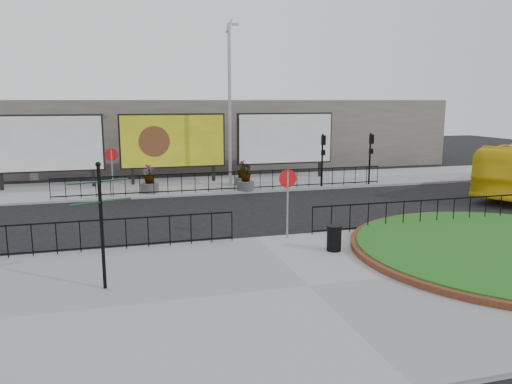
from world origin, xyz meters
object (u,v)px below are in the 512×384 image
object	(u,v)px
lamp_post	(230,103)
fingerpost_sign	(101,213)
planter_a	(149,182)
planter_c	(242,174)
planter_b	(246,179)
litter_bin	(334,238)
billboard_mid	(173,141)

from	to	relation	value
lamp_post	fingerpost_sign	world-z (taller)	lamp_post
planter_a	planter_c	world-z (taller)	planter_c
planter_b	lamp_post	bearing A→B (deg)	107.12
planter_a	lamp_post	bearing A→B (deg)	11.63
lamp_post	planter_c	world-z (taller)	lamp_post
planter_a	planter_b	bearing A→B (deg)	-7.15
litter_bin	planter_b	xyz separation A→B (m)	(0.03, 11.67, 0.17)
lamp_post	planter_c	bearing A→B (deg)	-0.00
litter_bin	planter_c	bearing A→B (deg)	88.92
lamp_post	litter_bin	size ratio (longest dim) A/B	10.93
litter_bin	planter_c	size ratio (longest dim) A/B	0.56
fingerpost_sign	planter_c	bearing A→B (deg)	45.33
billboard_mid	planter_a	distance (m)	3.87
billboard_mid	planter_b	xyz separation A→B (m)	(3.50, -3.57, -1.89)
fingerpost_sign	billboard_mid	bearing A→B (deg)	59.59
planter_c	lamp_post	bearing A→B (deg)	180.00
lamp_post	planter_a	xyz separation A→B (m)	(-4.64, -0.96, -4.15)
litter_bin	planter_c	world-z (taller)	planter_c
lamp_post	planter_b	distance (m)	4.44
fingerpost_sign	planter_c	size ratio (longest dim) A/B	2.21
planter_a	planter_b	size ratio (longest dim) A/B	0.99
planter_a	planter_c	bearing A→B (deg)	10.12
planter_a	litter_bin	bearing A→B (deg)	-67.50
billboard_mid	planter_a	world-z (taller)	billboard_mid
lamp_post	planter_a	world-z (taller)	lamp_post
lamp_post	litter_bin	world-z (taller)	lamp_post
fingerpost_sign	planter_a	distance (m)	13.99
fingerpost_sign	planter_a	bearing A→B (deg)	63.55
litter_bin	planter_a	xyz separation A→B (m)	(-5.10, 12.32, 0.13)
planter_c	planter_b	bearing A→B (deg)	-97.73
fingerpost_sign	litter_bin	distance (m)	7.48
litter_bin	planter_a	size ratio (longest dim) A/B	0.56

